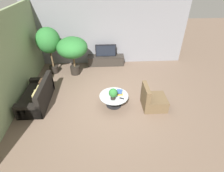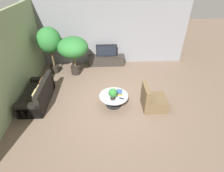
{
  "view_description": "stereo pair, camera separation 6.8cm",
  "coord_description": "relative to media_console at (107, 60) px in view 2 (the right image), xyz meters",
  "views": [
    {
      "loc": [
        -0.25,
        -4.92,
        4.07
      ],
      "look_at": [
        0.04,
        0.21,
        0.55
      ],
      "focal_mm": 28.0,
      "sensor_mm": 36.0,
      "label": 1
    },
    {
      "loc": [
        -0.18,
        -4.92,
        4.07
      ],
      "look_at": [
        0.04,
        0.21,
        0.55
      ],
      "focal_mm": 28.0,
      "sensor_mm": 36.0,
      "label": 2
    }
  ],
  "objects": [
    {
      "name": "ground_plane",
      "position": [
        0.1,
        -2.94,
        -0.24
      ],
      "size": [
        24.0,
        24.0,
        0.0
      ],
      "primitive_type": "plane",
      "color": "brown"
    },
    {
      "name": "back_wall_stone",
      "position": [
        0.1,
        0.32,
        1.26
      ],
      "size": [
        7.4,
        0.12,
        3.0
      ],
      "primitive_type": "cube",
      "color": "slate",
      "rests_on": "ground"
    },
    {
      "name": "side_wall_left",
      "position": [
        -3.16,
        -2.74,
        1.26
      ],
      "size": [
        0.12,
        7.4,
        3.0
      ],
      "primitive_type": "cube",
      "color": "gray",
      "rests_on": "ground"
    },
    {
      "name": "media_console",
      "position": [
        0.0,
        0.0,
        0.0
      ],
      "size": [
        1.76,
        0.5,
        0.47
      ],
      "color": "#2D2823",
      "rests_on": "ground"
    },
    {
      "name": "television",
      "position": [
        -0.0,
        -0.0,
        0.51
      ],
      "size": [
        0.99,
        0.13,
        0.58
      ],
      "color": "black",
      "rests_on": "media_console"
    },
    {
      "name": "coffee_table",
      "position": [
        0.19,
        -3.12,
        0.05
      ],
      "size": [
        1.0,
        1.0,
        0.42
      ],
      "color": "black",
      "rests_on": "ground"
    },
    {
      "name": "couch_by_wall",
      "position": [
        -2.5,
        -2.83,
        0.04
      ],
      "size": [
        0.84,
        1.75,
        0.84
      ],
      "rotation": [
        0.0,
        0.0,
        -1.57
      ],
      "color": "black",
      "rests_on": "ground"
    },
    {
      "name": "armchair_wicker",
      "position": [
        1.52,
        -3.28,
        0.03
      ],
      "size": [
        0.8,
        0.76,
        0.86
      ],
      "rotation": [
        0.0,
        0.0,
        1.57
      ],
      "color": "brown",
      "rests_on": "ground"
    },
    {
      "name": "potted_palm_tall",
      "position": [
        -2.41,
        -0.63,
        1.22
      ],
      "size": [
        1.0,
        1.0,
        2.07
      ],
      "color": "black",
      "rests_on": "ground"
    },
    {
      "name": "potted_palm_corner",
      "position": [
        -1.42,
        -0.81,
        0.97
      ],
      "size": [
        1.29,
        1.29,
        1.69
      ],
      "color": "black",
      "rests_on": "ground"
    },
    {
      "name": "potted_plant_tabletop",
      "position": [
        0.15,
        -3.29,
        0.4
      ],
      "size": [
        0.3,
        0.3,
        0.39
      ],
      "color": "black",
      "rests_on": "coffee_table"
    },
    {
      "name": "book_stack",
      "position": [
        0.38,
        -3.01,
        0.22
      ],
      "size": [
        0.24,
        0.29,
        0.1
      ],
      "color": "gold",
      "rests_on": "coffee_table"
    },
    {
      "name": "remote_black",
      "position": [
        0.44,
        -3.3,
        0.18
      ],
      "size": [
        0.16,
        0.11,
        0.02
      ],
      "primitive_type": "cube",
      "rotation": [
        0.0,
        0.0,
        1.1
      ],
      "color": "black",
      "rests_on": "coffee_table"
    },
    {
      "name": "remote_silver",
      "position": [
        0.09,
        -2.96,
        0.18
      ],
      "size": [
        0.12,
        0.16,
        0.02
      ],
      "primitive_type": "cube",
      "rotation": [
        0.0,
        0.0,
        -0.58
      ],
      "color": "gray",
      "rests_on": "coffee_table"
    }
  ]
}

